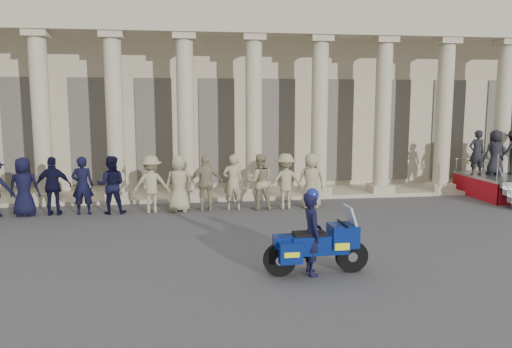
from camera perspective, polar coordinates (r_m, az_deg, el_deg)
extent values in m
plane|color=#3F3F41|center=(11.78, -1.31, -10.20)|extent=(90.00, 90.00, 0.00)
cube|color=tan|center=(26.17, -5.22, 9.72)|extent=(40.00, 10.00, 9.00)
cube|color=tan|center=(20.29, -4.21, -2.29)|extent=(40.00, 2.60, 0.15)
cube|color=tan|center=(19.42, -4.25, 17.17)|extent=(35.80, 1.00, 1.00)
cube|color=tan|center=(20.10, -22.89, -2.34)|extent=(0.90, 0.90, 0.30)
cylinder|color=tan|center=(19.83, -23.35, 6.08)|extent=(0.64, 0.64, 5.60)
cube|color=tan|center=(19.98, -23.82, 14.47)|extent=(0.85, 0.85, 0.24)
cube|color=tan|center=(19.59, -15.52, -2.25)|extent=(0.90, 0.90, 0.30)
cylinder|color=tan|center=(19.31, -15.84, 6.40)|extent=(0.64, 0.64, 5.60)
cube|color=tan|center=(19.46, -16.18, 15.02)|extent=(0.85, 0.85, 0.24)
cube|color=tan|center=(19.42, -7.89, -2.13)|extent=(0.90, 0.90, 0.30)
cylinder|color=tan|center=(19.13, -8.06, 6.61)|extent=(0.64, 0.64, 5.60)
cube|color=tan|center=(19.29, -8.23, 15.31)|extent=(0.85, 0.85, 0.24)
cube|color=tan|center=(19.59, -0.26, -1.96)|extent=(0.90, 0.90, 0.30)
cylinder|color=tan|center=(19.30, -0.27, 6.70)|extent=(0.64, 0.64, 5.60)
cube|color=tan|center=(19.46, -0.27, 15.32)|extent=(0.85, 0.85, 0.24)
cube|color=tan|center=(20.10, 7.11, -1.77)|extent=(0.90, 0.90, 0.30)
cylinder|color=tan|center=(19.82, 7.25, 6.66)|extent=(0.64, 0.64, 5.60)
cube|color=tan|center=(19.97, 7.41, 15.07)|extent=(0.85, 0.85, 0.24)
cube|color=tan|center=(20.92, 14.00, -1.57)|extent=(0.90, 0.90, 0.30)
cylinder|color=tan|center=(20.66, 14.28, 6.53)|extent=(0.64, 0.64, 5.60)
cube|color=tan|center=(20.80, 14.56, 14.60)|extent=(0.85, 0.85, 0.24)
cube|color=tan|center=(22.02, 20.29, -1.36)|extent=(0.90, 0.90, 0.30)
cylinder|color=tan|center=(21.77, 20.66, 6.33)|extent=(0.64, 0.64, 5.60)
cube|color=tan|center=(21.91, 21.05, 13.98)|extent=(0.85, 0.85, 0.24)
cube|color=tan|center=(23.36, 25.92, -1.16)|extent=(0.90, 0.90, 0.30)
cylinder|color=tan|center=(23.12, 26.36, 6.08)|extent=(0.64, 0.64, 5.60)
cube|color=tan|center=(23.26, 26.82, 13.28)|extent=(0.85, 0.85, 0.24)
cube|color=black|center=(22.15, -25.13, 4.30)|extent=(1.30, 0.12, 4.20)
cube|color=black|center=(21.53, -18.49, 4.55)|extent=(1.30, 0.12, 4.20)
cube|color=black|center=(21.21, -11.55, 4.76)|extent=(1.30, 0.12, 4.20)
cube|color=black|center=(21.21, -4.50, 4.89)|extent=(1.30, 0.12, 4.20)
cube|color=black|center=(21.53, 2.45, 4.95)|extent=(1.30, 0.12, 4.20)
cube|color=black|center=(22.15, 9.11, 4.94)|extent=(1.30, 0.12, 4.20)
cube|color=black|center=(23.04, 15.32, 4.87)|extent=(1.30, 0.12, 4.20)
cube|color=black|center=(24.19, 21.01, 4.76)|extent=(1.30, 0.12, 4.20)
cube|color=black|center=(25.55, 26.14, 4.62)|extent=(1.30, 0.12, 4.20)
imported|color=black|center=(18.13, -24.99, -1.33)|extent=(0.96, 0.62, 1.96)
imported|color=black|center=(17.88, -22.14, -1.29)|extent=(1.15, 0.48, 1.96)
imported|color=black|center=(17.68, -19.21, -1.25)|extent=(0.72, 0.47, 1.96)
imported|color=black|center=(17.52, -16.22, -1.20)|extent=(0.95, 0.74, 1.96)
imported|color=#988E69|center=(17.37, -11.86, -1.13)|extent=(1.27, 0.73, 1.96)
imported|color=#988E69|center=(17.33, -8.79, -1.07)|extent=(0.96, 0.62, 1.96)
imported|color=#988E69|center=(17.35, -5.71, -1.01)|extent=(1.15, 0.48, 1.96)
imported|color=#988E69|center=(17.41, -2.64, -0.95)|extent=(0.72, 0.47, 1.96)
imported|color=#988E69|center=(17.52, 0.40, -0.89)|extent=(0.95, 0.74, 1.96)
imported|color=#988E69|center=(17.67, 3.39, -0.82)|extent=(1.27, 0.73, 1.96)
imported|color=#988E69|center=(17.88, 6.32, -0.75)|extent=(0.96, 0.62, 1.96)
cube|color=#A20D17|center=(21.56, 23.62, -1.48)|extent=(0.04, 3.11, 0.78)
cylinder|color=gray|center=(23.86, 26.29, 1.62)|extent=(4.36, 0.04, 0.04)
imported|color=black|center=(21.64, 23.91, 2.25)|extent=(0.65, 0.43, 1.79)
imported|color=black|center=(22.08, 25.68, 2.24)|extent=(0.88, 0.57, 1.79)
cylinder|color=black|center=(11.33, 10.88, -9.21)|extent=(0.72, 0.16, 0.71)
cylinder|color=black|center=(10.90, 2.73, -9.76)|extent=(0.72, 0.16, 0.71)
cube|color=navy|center=(11.01, 7.19, -7.93)|extent=(1.25, 0.48, 0.41)
cube|color=navy|center=(11.13, 9.89, -6.90)|extent=(0.60, 0.57, 0.49)
cube|color=silver|center=(11.19, 9.86, -8.12)|extent=(0.24, 0.33, 0.13)
cube|color=#B2BFCC|center=(11.10, 10.84, -5.00)|extent=(0.23, 0.50, 0.58)
cube|color=black|center=(10.90, 6.11, -6.90)|extent=(0.71, 0.38, 0.11)
cube|color=navy|center=(10.80, 3.03, -7.72)|extent=(0.38, 0.37, 0.24)
cube|color=navy|center=(10.54, 4.00, -9.04)|extent=(0.49, 0.25, 0.43)
cube|color=#E8FF0D|center=(10.54, 4.00, -9.04)|extent=(0.33, 0.26, 0.11)
cube|color=navy|center=(11.19, 3.20, -8.02)|extent=(0.49, 0.25, 0.43)
cube|color=#E8FF0D|center=(11.19, 3.20, -8.02)|extent=(0.33, 0.26, 0.11)
cylinder|color=silver|center=(11.22, 4.10, -9.42)|extent=(0.65, 0.12, 0.11)
cylinder|color=black|center=(11.06, 9.93, -5.60)|extent=(0.05, 0.76, 0.04)
imported|color=black|center=(10.91, 6.39, -6.76)|extent=(0.45, 0.67, 1.82)
sphere|color=navy|center=(10.72, 6.46, -2.32)|extent=(0.28, 0.28, 0.28)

